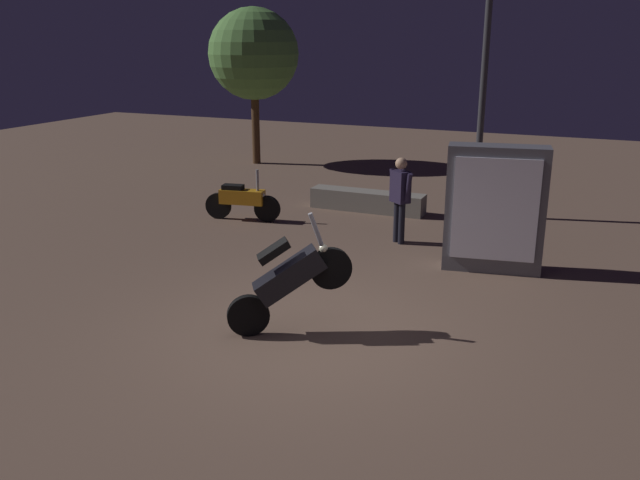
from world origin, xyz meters
TOP-DOWN VIEW (x-y plane):
  - ground_plane at (0.00, 0.00)m, footprint 40.00×40.00m
  - motorcycle_black_foreground at (-0.30, -0.09)m, footprint 1.43×1.02m
  - motorcycle_orange_parked_left at (-3.68, 4.55)m, footprint 1.65×0.46m
  - person_rider_beside at (-0.15, 4.32)m, footprint 0.58×0.47m
  - streetlamp_near at (0.80, 6.86)m, footprint 0.36×0.36m
  - tree_left_bg at (-6.58, 10.46)m, footprint 2.67×2.67m
  - kiosk_billboard at (1.72, 3.48)m, footprint 1.66×0.78m
  - planter_wall_low at (-1.50, 6.35)m, footprint 2.60×0.50m

SIDE VIEW (x-z plane):
  - ground_plane at x=0.00m, z-range 0.00..0.00m
  - planter_wall_low at x=-1.50m, z-range 0.00..0.45m
  - motorcycle_orange_parked_left at x=-3.68m, z-range -0.12..0.99m
  - motorcycle_black_foreground at x=-0.30m, z-range -0.07..1.56m
  - person_rider_beside at x=-0.15m, z-range 0.15..1.79m
  - kiosk_billboard at x=1.72m, z-range 0.00..2.10m
  - streetlamp_near at x=0.80m, z-range 0.67..5.61m
  - tree_left_bg at x=-6.58m, z-range 0.95..5.53m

